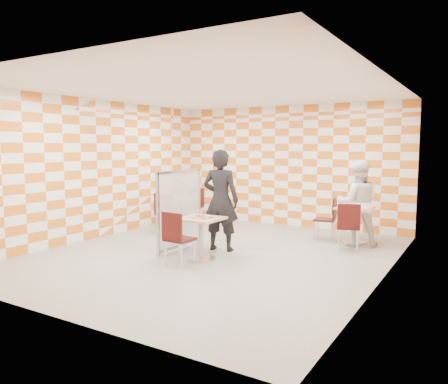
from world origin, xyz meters
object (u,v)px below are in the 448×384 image
second_table (354,219)px  partition (180,209)px  chair_second_side (329,215)px  sport_bottle (350,202)px  chair_second_front (349,223)px  chair_main_front (176,235)px  main_table (201,231)px  chair_empty_near (165,210)px  soda_bottle (362,202)px  man_dark (221,200)px  chair_empty_far (195,203)px  empty_table (180,207)px  man_white (358,203)px

second_table → partition: size_ratio=0.48×
chair_second_side → sport_bottle: (0.36, 0.24, 0.29)m
chair_second_front → chair_main_front: bearing=-130.1°
main_table → chair_main_front: bearing=-97.6°
chair_empty_near → second_table: bearing=16.9°
sport_bottle → second_table: bearing=-47.8°
soda_bottle → man_dark: bearing=-136.7°
main_table → chair_second_front: (2.06, 1.94, 0.04)m
chair_second_side → chair_second_front: bearing=-50.3°
man_dark → soda_bottle: man_dark is taller
chair_second_front → partition: partition is taller
chair_second_front → chair_empty_far: (-4.20, 0.94, 0.00)m
soda_bottle → chair_second_front: bearing=-92.4°
chair_empty_near → partition: bearing=-41.3°
empty_table → soda_bottle: bearing=7.9°
chair_main_front → soda_bottle: size_ratio=4.02×
man_white → sport_bottle: bearing=-78.3°
empty_table → chair_main_front: size_ratio=0.81×
chair_second_side → man_dark: (-1.53, -1.88, 0.43)m
chair_main_front → man_white: (2.16, 3.13, 0.32)m
chair_second_side → partition: size_ratio=0.60×
chair_second_front → partition: bearing=-151.5°
chair_second_front → chair_second_side: (-0.60, 0.72, 0.00)m
chair_empty_far → second_table: bearing=-1.9°
main_table → partition: (-0.77, 0.41, 0.28)m
man_dark → chair_empty_far: bearing=-55.7°
sport_bottle → chair_second_front: bearing=-76.1°
sport_bottle → chair_empty_far: bearing=-179.7°
partition → chair_main_front: bearing=-56.0°
chair_main_front → chair_empty_near: bearing=132.5°
chair_second_side → main_table: bearing=-118.8°
man_white → soda_bottle: (0.02, 0.30, -0.01)m
second_table → chair_main_front: chair_main_front is taller
partition → soda_bottle: 3.75m
second_table → empty_table: (-4.09, -0.51, 0.00)m
chair_empty_near → soda_bottle: size_ratio=4.02×
chair_second_front → man_dark: bearing=-151.4°
second_table → sport_bottle: size_ratio=3.75×
soda_bottle → empty_table: bearing=-172.1°
main_table → chair_second_side: 3.04m
second_table → man_dark: man_dark is taller
man_dark → chair_main_front: bearing=79.4°
man_white → soda_bottle: man_white is taller
chair_main_front → chair_empty_far: size_ratio=1.00×
man_white → chair_main_front: bearing=33.0°
chair_main_front → chair_second_front: bearing=49.9°
chair_second_side → chair_empty_far: size_ratio=1.00×
chair_second_front → man_dark: size_ratio=0.48×
second_table → sport_bottle: bearing=132.2°
empty_table → man_white: bearing=3.9°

